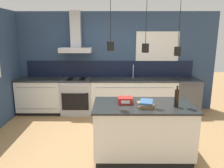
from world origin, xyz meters
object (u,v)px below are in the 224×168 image
(oven_range, at_px, (77,96))
(book_stack, at_px, (146,104))
(bottle_on_island, at_px, (177,98))
(dishwasher, at_px, (186,96))
(red_supply_box, at_px, (125,100))

(oven_range, relative_size, book_stack, 2.87)
(oven_range, bearing_deg, bottle_on_island, -48.45)
(dishwasher, height_order, red_supply_box, red_supply_box)
(oven_range, height_order, bottle_on_island, bottle_on_island)
(oven_range, height_order, dishwasher, same)
(oven_range, relative_size, red_supply_box, 3.88)
(dishwasher, bearing_deg, bottle_on_island, -112.56)
(dishwasher, relative_size, bottle_on_island, 2.64)
(oven_range, bearing_deg, red_supply_box, -60.38)
(dishwasher, height_order, book_stack, book_stack)
(book_stack, bearing_deg, red_supply_box, 151.66)
(bottle_on_island, relative_size, book_stack, 1.09)
(dishwasher, relative_size, red_supply_box, 3.88)
(book_stack, height_order, red_supply_box, red_supply_box)
(red_supply_box, bearing_deg, dishwasher, 49.69)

